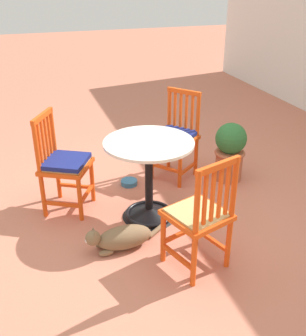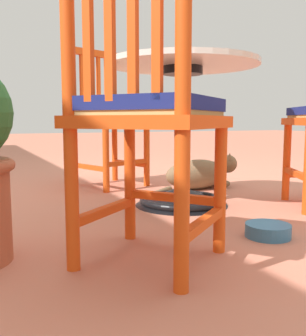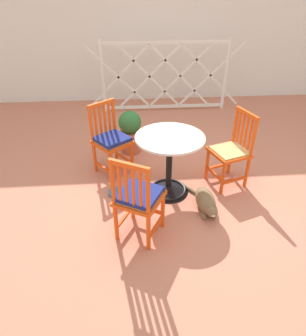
% 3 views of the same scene
% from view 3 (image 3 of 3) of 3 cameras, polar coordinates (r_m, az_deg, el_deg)
% --- Properties ---
extents(ground_plane, '(24.00, 24.00, 0.00)m').
position_cam_3_polar(ground_plane, '(3.67, 4.79, -4.36)').
color(ground_plane, '#C6755B').
extents(building_wall_backdrop, '(10.00, 0.20, 2.80)m').
position_cam_3_polar(building_wall_backdrop, '(6.28, 0.49, 25.33)').
color(building_wall_backdrop, white).
rests_on(building_wall_backdrop, ground_plane).
extents(lattice_fence_panel, '(2.83, 0.06, 1.27)m').
position_cam_3_polar(lattice_fence_panel, '(5.75, 2.26, 16.85)').
color(lattice_fence_panel, white).
rests_on(lattice_fence_panel, ground_plane).
extents(cafe_table, '(0.76, 0.76, 0.73)m').
position_cam_3_polar(cafe_table, '(3.50, 2.99, -0.63)').
color(cafe_table, black).
rests_on(cafe_table, ground_plane).
extents(orange_chair_tucked_in, '(0.51, 0.51, 0.91)m').
position_cam_3_polar(orange_chair_tucked_in, '(3.70, 14.44, 3.00)').
color(orange_chair_tucked_in, '#E04C14').
rests_on(orange_chair_tucked_in, ground_plane).
extents(orange_chair_facing_out, '(0.56, 0.56, 0.91)m').
position_cam_3_polar(orange_chair_facing_out, '(3.83, -7.86, 5.09)').
color(orange_chair_facing_out, '#E04C14').
rests_on(orange_chair_facing_out, ground_plane).
extents(orange_chair_near_fence, '(0.54, 0.54, 0.91)m').
position_cam_3_polar(orange_chair_near_fence, '(2.83, -2.77, -5.68)').
color(orange_chair_near_fence, '#E04C14').
rests_on(orange_chair_near_fence, ground_plane).
extents(tabby_cat, '(0.30, 0.72, 0.23)m').
position_cam_3_polar(tabby_cat, '(3.39, 9.92, -6.39)').
color(tabby_cat, brown).
rests_on(tabby_cat, ground_plane).
extents(terracotta_planter, '(0.32, 0.32, 0.62)m').
position_cam_3_polar(terracotta_planter, '(4.33, -4.30, 6.95)').
color(terracotta_planter, '#B25B3D').
rests_on(terracotta_planter, ground_plane).
extents(pet_water_bowl, '(0.17, 0.17, 0.05)m').
position_cam_3_polar(pet_water_bowl, '(3.61, -7.02, -4.64)').
color(pet_water_bowl, teal).
rests_on(pet_water_bowl, ground_plane).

